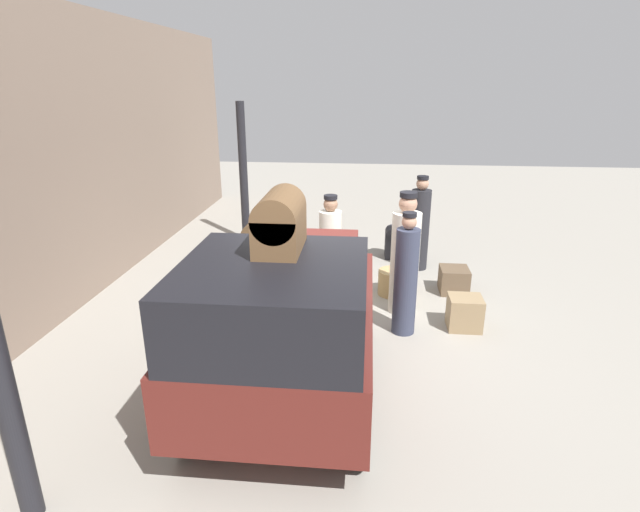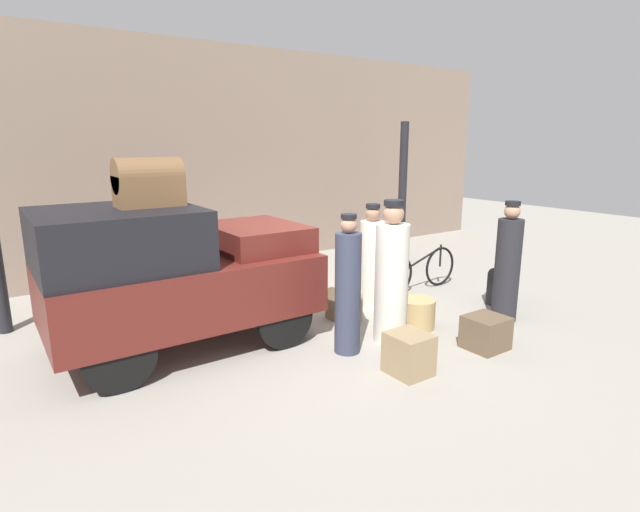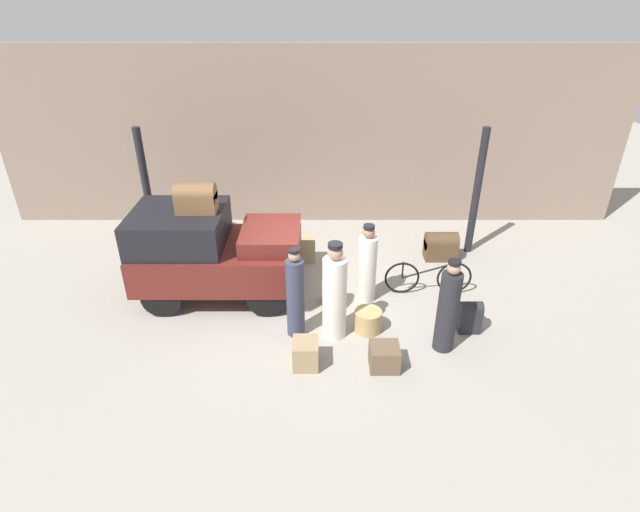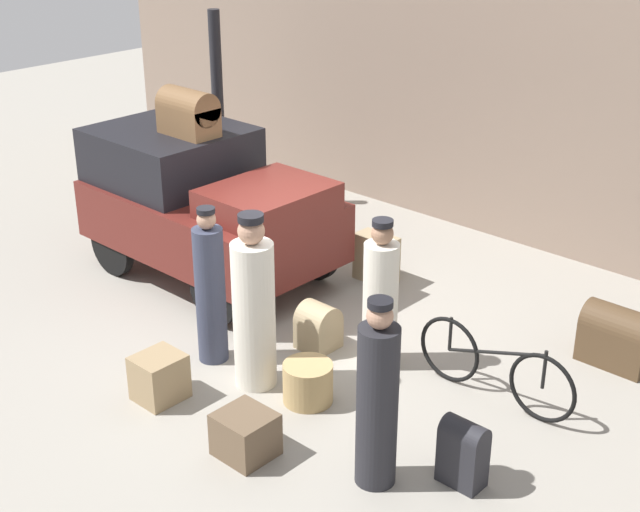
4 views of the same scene
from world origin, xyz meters
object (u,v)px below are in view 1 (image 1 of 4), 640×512
Objects in this scene: porter_standing_middle at (420,227)px; trunk_umber_medium at (465,313)px; truck at (286,317)px; conductor_in_dark_uniform at (406,279)px; wicker_basket at (393,282)px; trunk_wicker_pale at (217,302)px; trunk_large_brown at (255,236)px; trunk_barrel_dark at (391,241)px; trunk_on_truck_roof at (280,221)px; porter_carrying_trunk at (330,248)px; bicycle at (324,246)px; suitcase_tan_flat at (339,293)px; suitcase_black_upright at (454,280)px; porter_with_bicycle at (405,259)px.

trunk_umber_medium is at bearing -169.17° from porter_standing_middle.
truck is 3.08m from trunk_umber_medium.
truck is 1.85× the size of conductor_in_dark_uniform.
wicker_basket is 1.49m from trunk_umber_medium.
trunk_large_brown is at bearing 2.57° from trunk_wicker_pale.
trunk_wicker_pale is (-3.15, 2.66, -0.03)m from trunk_barrel_dark.
trunk_on_truck_roof is (-5.13, 1.33, 1.79)m from trunk_barrel_dark.
truck is 6.79× the size of trunk_umber_medium.
trunk_wicker_pale is at bearing -177.43° from trunk_large_brown.
trunk_wicker_pale is (-1.33, 1.57, -0.45)m from porter_carrying_trunk.
trunk_umber_medium is (-2.48, -2.25, -0.13)m from bicycle.
trunk_large_brown reaches higher than trunk_wicker_pale.
trunk_large_brown is 1.19× the size of trunk_wicker_pale.
truck reaches higher than porter_standing_middle.
trunk_large_brown reaches higher than trunk_barrel_dark.
porter_carrying_trunk is 3.58m from trunk_on_truck_roof.
porter_carrying_trunk is 2.01m from porter_standing_middle.
bicycle is 4.92m from trunk_on_truck_roof.
wicker_basket is 0.66× the size of trunk_on_truck_roof.
suitcase_tan_flat is at bearing 160.54° from trunk_barrel_dark.
wicker_basket is 3.99m from trunk_on_truck_roof.
suitcase_tan_flat is at bearing 114.04° from suitcase_black_upright.
porter_with_bicycle is at bearing -2.23° from conductor_in_dark_uniform.
porter_standing_middle reaches higher than bicycle.
trunk_on_truck_roof is at bearing 170.40° from suitcase_tan_flat.
wicker_basket is 1.88m from trunk_barrel_dark.
trunk_barrel_dark is at bearing -14.57° from trunk_on_truck_roof.
suitcase_black_upright is at bearing -116.67° from bicycle.
bicycle is 1.02× the size of conductor_in_dark_uniform.
truck is 3.42m from wicker_basket.
porter_with_bicycle is at bearing -178.03° from trunk_barrel_dark.
porter_with_bicycle is 3.24m from trunk_on_truck_roof.
bicycle is at bearing 42.31° from trunk_umber_medium.
porter_carrying_trunk is at bearing 128.33° from porter_standing_middle.
suitcase_tan_flat is (-0.02, 0.98, -0.60)m from porter_with_bicycle.
suitcase_black_upright is 2.07m from suitcase_tan_flat.
conductor_in_dark_uniform is at bearing 170.90° from porter_standing_middle.
porter_standing_middle is at bearing -11.54° from porter_with_bicycle.
suitcase_tan_flat is at bearing -9.60° from trunk_on_truck_roof.
trunk_barrel_dark is 4.13m from trunk_wicker_pale.
trunk_wicker_pale is at bearing 111.83° from suitcase_black_upright.
trunk_umber_medium is 0.90× the size of suitcase_tan_flat.
porter_with_bicycle is at bearing -28.43° from trunk_on_truck_roof.
trunk_barrel_dark is (2.51, 0.09, -0.52)m from porter_with_bicycle.
trunk_large_brown is 5.69m from trunk_on_truck_roof.
trunk_on_truck_roof is at bearing 158.27° from porter_standing_middle.
porter_carrying_trunk is 2.58m from trunk_large_brown.
wicker_basket is 1.47m from conductor_in_dark_uniform.
bicycle is 2.58m from suitcase_black_upright.
trunk_on_truck_roof is (-2.12, 2.28, 1.89)m from trunk_umber_medium.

